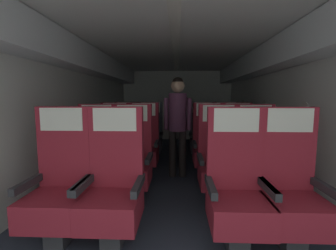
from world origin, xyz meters
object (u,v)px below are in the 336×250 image
(seat_a_right_aisle, at_px, (291,191))
(flight_attendant, at_px, (178,117))
(seat_a_left_aisle, at_px, (114,188))
(seat_c_right_window, at_px, (208,146))
(seat_a_left_window, at_px, (60,187))
(seat_d_left_window, at_px, (126,137))
(seat_c_right_aisle, at_px, (238,146))
(seat_d_left_aisle, at_px, (150,137))
(seat_d_right_aisle, at_px, (226,137))
(seat_c_left_aisle, at_px, (143,146))
(seat_b_right_window, at_px, (219,162))
(seat_a_right_window, at_px, (237,190))
(seat_b_right_aisle, at_px, (256,162))
(seat_b_left_window, at_px, (96,160))
(seat_d_right_window, at_px, (202,137))
(seat_b_left_aisle, at_px, (132,161))
(seat_c_left_window, at_px, (114,146))

(seat_a_right_aisle, bearing_deg, flight_attendant, 118.78)
(seat_a_left_aisle, height_order, seat_c_right_window, same)
(seat_a_left_window, distance_m, seat_d_left_window, 2.60)
(seat_c_right_aisle, xyz_separation_m, seat_d_left_window, (-1.97, 0.85, 0.00))
(seat_a_left_window, distance_m, seat_c_right_window, 2.29)
(seat_c_right_window, xyz_separation_m, seat_d_left_aisle, (-1.03, 0.87, 0.00))
(seat_d_left_window, height_order, seat_d_left_aisle, same)
(seat_c_right_window, relative_size, seat_d_right_aisle, 1.00)
(seat_c_right_aisle, bearing_deg, seat_d_right_aisle, 89.97)
(seat_a_right_aisle, distance_m, seat_c_left_aisle, 2.30)
(seat_b_right_window, bearing_deg, seat_c_right_window, 90.56)
(seat_a_right_aisle, xyz_separation_m, flight_attendant, (-0.95, 1.72, 0.47))
(seat_a_right_window, height_order, seat_d_left_window, same)
(seat_b_right_aisle, xyz_separation_m, seat_c_left_aisle, (-1.49, 0.88, 0.00))
(seat_c_right_window, bearing_deg, seat_d_right_aisle, 62.20)
(seat_d_left_aisle, bearing_deg, flight_attendant, -58.36)
(seat_a_left_window, xyz_separation_m, seat_d_left_window, (-0.01, 2.60, 0.00))
(seat_b_left_window, height_order, seat_d_right_window, same)
(seat_c_right_aisle, bearing_deg, seat_b_left_window, -155.87)
(seat_b_left_aisle, height_order, seat_c_left_window, same)
(seat_b_right_window, height_order, seat_c_left_aisle, same)
(seat_b_left_window, xyz_separation_m, seat_b_right_aisle, (1.96, 0.00, 0.00))
(seat_c_right_aisle, bearing_deg, seat_d_left_window, 156.74)
(seat_b_right_aisle, height_order, seat_c_right_aisle, same)
(seat_a_right_window, relative_size, seat_d_left_aisle, 1.00)
(seat_b_right_window, distance_m, seat_d_left_window, 2.32)
(seat_b_left_aisle, height_order, seat_c_right_window, same)
(seat_c_right_window, distance_m, seat_d_right_window, 0.87)
(seat_c_left_aisle, bearing_deg, flight_attendant, -3.34)
(seat_c_right_aisle, height_order, flight_attendant, flight_attendant)
(seat_a_right_window, xyz_separation_m, seat_b_left_window, (-1.51, 0.88, 0.00))
(seat_d_right_aisle, bearing_deg, seat_a_right_window, -99.84)
(seat_c_right_aisle, relative_size, seat_c_right_window, 1.00)
(seat_a_left_aisle, xyz_separation_m, seat_c_right_window, (1.03, 1.74, 0.00))
(seat_d_left_aisle, distance_m, seat_d_right_window, 1.03)
(seat_b_right_aisle, xyz_separation_m, seat_d_left_window, (-1.97, 1.73, 0.00))
(seat_a_left_window, xyz_separation_m, flight_attendant, (1.01, 1.73, 0.47))
(seat_b_left_window, relative_size, seat_b_right_window, 1.00)
(seat_c_left_window, relative_size, seat_c_right_window, 1.00)
(seat_a_right_window, bearing_deg, seat_c_right_window, 90.30)
(seat_a_left_aisle, distance_m, flight_attendant, 1.87)
(seat_b_right_aisle, height_order, flight_attendant, flight_attendant)
(seat_c_right_aisle, xyz_separation_m, seat_c_right_window, (-0.46, -0.02, 0.00))
(seat_a_right_aisle, distance_m, seat_c_left_window, 2.61)
(seat_a_right_window, bearing_deg, seat_b_left_window, 149.58)
(seat_b_right_window, relative_size, seat_c_right_window, 1.00)
(seat_a_left_aisle, bearing_deg, flight_attendant, 72.64)
(seat_d_right_aisle, bearing_deg, seat_c_right_aisle, -90.03)
(seat_a_left_aisle, height_order, seat_c_left_aisle, same)
(seat_c_right_aisle, bearing_deg, seat_a_right_window, -104.48)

